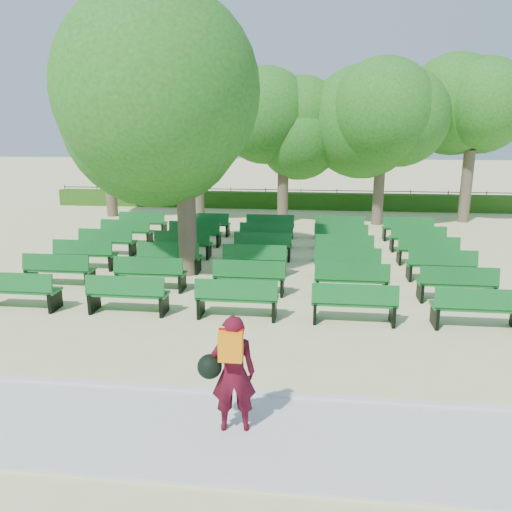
{
  "coord_description": "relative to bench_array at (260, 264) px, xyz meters",
  "views": [
    {
      "loc": [
        1.77,
        -13.75,
        4.42
      ],
      "look_at": [
        0.27,
        -1.0,
        1.1
      ],
      "focal_mm": 35.0,
      "sensor_mm": 36.0,
      "label": 1
    }
  ],
  "objects": [
    {
      "name": "fence",
      "position": [
        -0.04,
        12.53,
        -0.1
      ],
      "size": [
        26.0,
        0.1,
        1.02
      ],
      "primitive_type": null,
      "color": "black",
      "rests_on": "ground"
    },
    {
      "name": "hedge",
      "position": [
        -0.04,
        12.13,
        0.35
      ],
      "size": [
        26.0,
        0.7,
        0.9
      ],
      "primitive_type": "cube",
      "color": "#285716",
      "rests_on": "ground"
    },
    {
      "name": "bench_array",
      "position": [
        0.0,
        0.0,
        0.0
      ],
      "size": [
        1.99,
        0.74,
        1.23
      ],
      "rotation": [
        0.0,
        0.0,
        -0.07
      ],
      "color": "#105E21",
      "rests_on": "ground"
    },
    {
      "name": "paving",
      "position": [
        -0.04,
        -9.27,
        -0.07
      ],
      "size": [
        30.0,
        2.2,
        0.06
      ],
      "primitive_type": "cube",
      "color": "silver",
      "rests_on": "ground"
    },
    {
      "name": "tree_line",
      "position": [
        -0.04,
        8.13,
        -0.1
      ],
      "size": [
        21.8,
        6.8,
        7.04
      ],
      "primitive_type": null,
      "color": "#266D1D",
      "rests_on": "ground"
    },
    {
      "name": "person",
      "position": [
        0.6,
        -9.15,
        0.89
      ],
      "size": [
        0.87,
        0.55,
        1.8
      ],
      "rotation": [
        0.0,
        0.0,
        3.31
      ],
      "color": "#490A18",
      "rests_on": "ground"
    },
    {
      "name": "tree_among",
      "position": [
        -2.1,
        -1.08,
        5.11
      ],
      "size": [
        5.86,
        5.86,
        7.87
      ],
      "color": "brown",
      "rests_on": "ground"
    },
    {
      "name": "ground",
      "position": [
        -0.04,
        -1.87,
        -0.1
      ],
      "size": [
        120.0,
        120.0,
        0.0
      ],
      "primitive_type": "plane",
      "color": "beige"
    },
    {
      "name": "curb",
      "position": [
        -0.04,
        -8.12,
        -0.05
      ],
      "size": [
        30.0,
        0.12,
        0.1
      ],
      "primitive_type": "cube",
      "color": "silver",
      "rests_on": "ground"
    }
  ]
}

